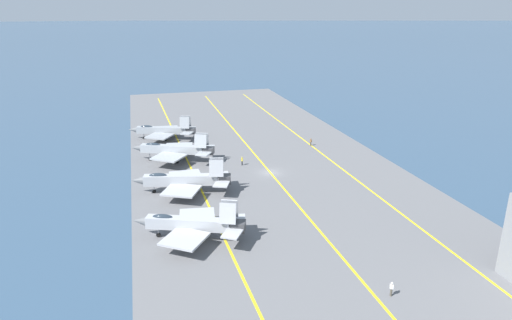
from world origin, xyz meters
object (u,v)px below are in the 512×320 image
(parked_jet_nearest, at_px, (191,224))
(crew_brown_vest, at_px, (311,142))
(crew_yellow_vest, at_px, (242,161))
(parked_jet_third, at_px, (174,149))
(crew_white_vest, at_px, (392,288))
(parked_jet_second, at_px, (183,180))
(parked_jet_fourth, at_px, (164,130))

(parked_jet_nearest, bearing_deg, crew_brown_vest, -40.56)
(crew_yellow_vest, bearing_deg, parked_jet_nearest, 154.13)
(crew_brown_vest, distance_m, crew_yellow_vest, 20.23)
(parked_jet_nearest, bearing_deg, parked_jet_third, -1.24)
(parked_jet_third, height_order, crew_yellow_vest, parked_jet_third)
(crew_white_vest, relative_size, crew_brown_vest, 1.01)
(crew_brown_vest, height_order, crew_yellow_vest, crew_yellow_vest)
(parked_jet_second, relative_size, crew_white_vest, 9.57)
(crew_white_vest, bearing_deg, parked_jet_second, 28.01)
(parked_jet_second, bearing_deg, parked_jet_nearest, 177.42)
(parked_jet_nearest, height_order, parked_jet_second, parked_jet_second)
(parked_jet_second, xyz_separation_m, crew_brown_vest, (20.23, -30.80, -1.37))
(parked_jet_fourth, xyz_separation_m, crew_yellow_vest, (-22.76, -13.71, -1.24))
(parked_jet_second, distance_m, parked_jet_fourth, 33.92)
(parked_jet_nearest, distance_m, parked_jet_third, 33.49)
(parked_jet_second, xyz_separation_m, crew_yellow_vest, (11.15, -12.72, -1.34))
(crew_brown_vest, xyz_separation_m, crew_yellow_vest, (-9.08, 18.08, 0.02))
(parked_jet_fourth, distance_m, crew_brown_vest, 34.63)
(parked_jet_nearest, height_order, crew_white_vest, parked_jet_nearest)
(parked_jet_second, relative_size, parked_jet_third, 0.98)
(parked_jet_nearest, relative_size, parked_jet_third, 0.91)
(crew_white_vest, distance_m, crew_brown_vest, 56.56)
(parked_jet_fourth, bearing_deg, parked_jet_third, -176.79)
(parked_jet_nearest, height_order, crew_brown_vest, parked_jet_nearest)
(parked_jet_nearest, relative_size, crew_brown_vest, 9.01)
(parked_jet_nearest, height_order, crew_yellow_vest, parked_jet_nearest)
(parked_jet_fourth, relative_size, crew_brown_vest, 9.27)
(parked_jet_second, xyz_separation_m, parked_jet_third, (16.84, 0.03, 0.28))
(parked_jet_second, bearing_deg, parked_jet_third, 0.09)
(parked_jet_fourth, xyz_separation_m, crew_white_vest, (-68.91, -19.61, -1.25))
(parked_jet_nearest, bearing_deg, parked_jet_fourth, 0.26)
(parked_jet_second, relative_size, parked_jet_fourth, 1.05)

